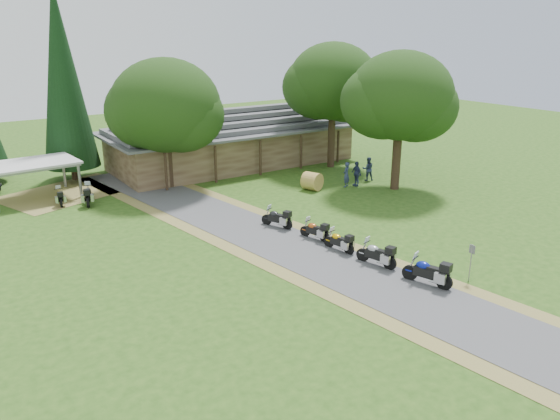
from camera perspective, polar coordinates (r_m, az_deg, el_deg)
ground at (r=25.92m, az=9.62°, el=-7.39°), size 120.00×120.00×0.00m
driveway at (r=28.39m, az=3.35°, el=-4.80°), size 51.95×51.95×0.00m
lodge at (r=47.27m, az=-4.98°, el=7.69°), size 21.40×9.40×4.90m
carport at (r=41.07m, az=-24.48°, el=2.79°), size 6.25×4.44×2.57m
motorcycle_row_a at (r=25.86m, az=15.15°, el=-6.10°), size 1.34×2.23×1.45m
motorcycle_row_b at (r=27.38m, az=10.04°, el=-4.43°), size 1.14×2.07×1.35m
motorcycle_row_c at (r=28.91m, az=6.19°, el=-3.16°), size 0.87×1.82×1.19m
motorcycle_row_d at (r=30.34m, az=3.66°, el=-2.02°), size 1.01×1.85×1.21m
motorcycle_row_e at (r=32.13m, az=-0.34°, el=-0.74°), size 1.28×1.95×1.27m
motorcycle_carport_a at (r=39.21m, az=-22.03°, el=1.37°), size 0.79×1.79×1.18m
motorcycle_carport_b at (r=38.61m, az=-19.43°, el=1.59°), size 1.25×2.15×1.40m
person_a at (r=40.67m, az=6.95°, el=3.92°), size 0.76×0.70×2.19m
person_b at (r=42.69m, az=9.19°, el=4.48°), size 0.75×0.68×2.15m
person_c at (r=41.04m, az=7.99°, el=4.01°), size 0.52×0.67×2.20m
hay_bale at (r=39.76m, az=3.37°, el=3.02°), size 1.62×1.55×1.30m
sign_post at (r=26.73m, az=19.29°, el=-5.26°), size 0.33×0.05×1.82m
oak_lodge_left at (r=40.38m, az=-11.77°, el=9.02°), size 7.83×7.83×9.72m
oak_lodge_right at (r=45.91m, az=5.52°, el=11.54°), size 7.36×7.36×11.52m
oak_driveway at (r=39.89m, az=12.37°, el=9.74°), size 7.31×7.31×10.91m
cedar_near at (r=44.37m, az=-21.67°, el=12.17°), size 4.09×4.09×14.66m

